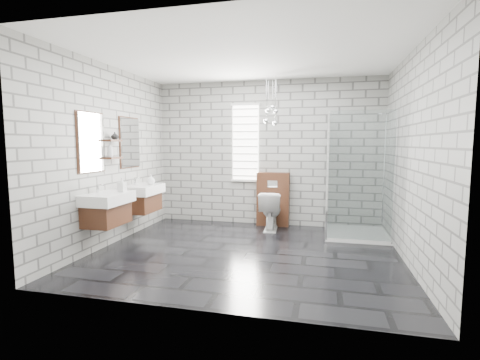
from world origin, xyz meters
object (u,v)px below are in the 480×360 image
(vanity_left, at_px, (105,200))
(shower_enclosure, at_px, (351,207))
(toilet, at_px, (271,210))
(cistern_panel, at_px, (273,199))
(vanity_right, at_px, (141,190))

(vanity_left, distance_m, shower_enclosure, 3.80)
(toilet, bearing_deg, shower_enclosure, 168.50)
(toilet, bearing_deg, vanity_left, 38.76)
(vanity_left, bearing_deg, toilet, 42.02)
(toilet, bearing_deg, cistern_panel, -93.26)
(toilet, bearing_deg, vanity_right, 19.55)
(vanity_right, height_order, toilet, vanity_right)
(vanity_right, bearing_deg, toilet, 22.81)
(vanity_right, height_order, shower_enclosure, shower_enclosure)
(vanity_left, distance_m, toilet, 2.80)
(vanity_left, xyz_separation_m, shower_enclosure, (3.41, 1.66, -0.25))
(vanity_left, bearing_deg, vanity_right, 90.00)
(cistern_panel, bearing_deg, vanity_left, -133.41)
(vanity_right, distance_m, shower_enclosure, 3.48)
(vanity_left, height_order, shower_enclosure, shower_enclosure)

